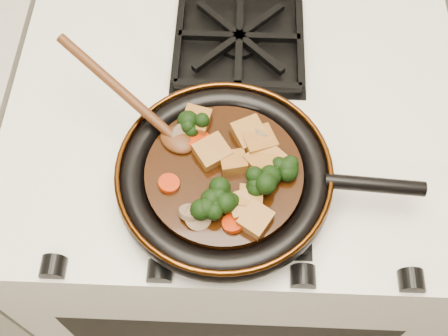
{
  "coord_description": "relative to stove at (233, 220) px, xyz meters",
  "views": [
    {
      "loc": [
        -0.0,
        1.16,
        1.66
      ],
      "look_at": [
        -0.02,
        1.54,
        0.97
      ],
      "focal_mm": 45.0,
      "sensor_mm": 36.0,
      "label": 1
    }
  ],
  "objects": [
    {
      "name": "mushroom_slice_1",
      "position": [
        -0.05,
        -0.22,
        0.52
      ],
      "size": [
        0.05,
        0.05,
        0.03
      ],
      "primitive_type": "cylinder",
      "rotation": [
        0.54,
        0.0,
        0.48
      ],
      "color": "brown",
      "rests_on": "braising_sauce"
    },
    {
      "name": "mushroom_slice_3",
      "position": [
        0.04,
        -0.09,
        0.52
      ],
      "size": [
        0.04,
        0.04,
        0.03
      ],
      "primitive_type": "cylinder",
      "rotation": [
        0.95,
        0.0,
        2.56
      ],
      "color": "brown",
      "rests_on": "braising_sauce"
    },
    {
      "name": "skillet",
      "position": [
        -0.01,
        -0.15,
        0.49
      ],
      "size": [
        0.44,
        0.32,
        0.05
      ],
      "rotation": [
        0.0,
        0.0,
        -0.06
      ],
      "color": "black",
      "rests_on": "burner_grate_front"
    },
    {
      "name": "carrot_coin_2",
      "position": [
        -0.05,
        -0.1,
        0.51
      ],
      "size": [
        0.03,
        0.03,
        0.02
      ],
      "primitive_type": "cylinder",
      "rotation": [
        -0.25,
        -0.14,
        0.0
      ],
      "color": "#AD2604",
      "rests_on": "braising_sauce"
    },
    {
      "name": "wooden_spoon",
      "position": [
        -0.13,
        -0.07,
        0.53
      ],
      "size": [
        0.13,
        0.1,
        0.23
      ],
      "rotation": [
        0.0,
        0.0,
        2.53
      ],
      "color": "#4B2610",
      "rests_on": "braising_sauce"
    },
    {
      "name": "broccoli_floret_5",
      "position": [
        -0.04,
        -0.2,
        0.52
      ],
      "size": [
        0.09,
        0.09,
        0.05
      ],
      "primitive_type": null,
      "rotation": [
        -0.06,
        -0.03,
        2.45
      ],
      "color": "black",
      "rests_on": "braising_sauce"
    },
    {
      "name": "tofu_cube_3",
      "position": [
        0.03,
        -0.1,
        0.52
      ],
      "size": [
        0.06,
        0.06,
        0.03
      ],
      "primitive_type": "cube",
      "rotation": [
        0.07,
        0.1,
        1.95
      ],
      "color": "#8E5A20",
      "rests_on": "braising_sauce"
    },
    {
      "name": "carrot_coin_1",
      "position": [
        -0.09,
        -0.17,
        0.51
      ],
      "size": [
        0.03,
        0.03,
        0.01
      ],
      "primitive_type": "cylinder",
      "rotation": [
        -0.07,
        0.16,
        0.0
      ],
      "color": "#AD2604",
      "rests_on": "braising_sauce"
    },
    {
      "name": "tofu_cube_0",
      "position": [
        -0.06,
        -0.07,
        0.52
      ],
      "size": [
        0.05,
        0.05,
        0.02
      ],
      "primitive_type": "cube",
      "rotation": [
        0.04,
        -0.06,
        2.92
      ],
      "color": "#8E5A20",
      "rests_on": "braising_sauce"
    },
    {
      "name": "broccoli_floret_0",
      "position": [
        -0.03,
        -0.21,
        0.52
      ],
      "size": [
        0.09,
        0.09,
        0.06
      ],
      "primitive_type": null,
      "rotation": [
        -0.19,
        -0.0,
        0.71
      ],
      "color": "black",
      "rests_on": "braising_sauce"
    },
    {
      "name": "stove",
      "position": [
        0.0,
        0.0,
        0.0
      ],
      "size": [
        0.76,
        0.6,
        0.9
      ],
      "primitive_type": "cube",
      "color": "silver",
      "rests_on": "ground"
    },
    {
      "name": "burner_grate_front",
      "position": [
        0.0,
        -0.14,
        0.46
      ],
      "size": [
        0.23,
        0.23,
        0.03
      ],
      "primitive_type": null,
      "color": "black",
      "rests_on": "stove"
    },
    {
      "name": "carrot_coin_3",
      "position": [
        -0.06,
        -0.1,
        0.51
      ],
      "size": [
        0.03,
        0.03,
        0.02
      ],
      "primitive_type": "cylinder",
      "rotation": [
        -0.1,
        0.19,
        0.0
      ],
      "color": "#AD2604",
      "rests_on": "braising_sauce"
    },
    {
      "name": "braising_sauce",
      "position": [
        -0.02,
        -0.15,
        0.5
      ],
      "size": [
        0.23,
        0.23,
        0.02
      ],
      "primitive_type": "cylinder",
      "color": "black",
      "rests_on": "skillet"
    },
    {
      "name": "tofu_cube_8",
      "position": [
        0.02,
        -0.09,
        0.52
      ],
      "size": [
        0.06,
        0.06,
        0.03
      ],
      "primitive_type": "cube",
      "rotation": [
        0.06,
        0.01,
        0.47
      ],
      "color": "#8E5A20",
      "rests_on": "braising_sauce"
    },
    {
      "name": "carrot_coin_0",
      "position": [
        0.0,
        -0.23,
        0.51
      ],
      "size": [
        0.03,
        0.03,
        0.02
      ],
      "primitive_type": "cylinder",
      "rotation": [
        -0.12,
        -0.18,
        0.0
      ],
      "color": "#AD2604",
      "rests_on": "braising_sauce"
    },
    {
      "name": "tofu_cube_9",
      "position": [
        0.02,
        -0.19,
        0.52
      ],
      "size": [
        0.03,
        0.04,
        0.02
      ],
      "primitive_type": "cube",
      "rotation": [
        0.07,
        0.05,
        1.54
      ],
      "color": "#8E5A20",
      "rests_on": "braising_sauce"
    },
    {
      "name": "tofu_cube_2",
      "position": [
        0.04,
        -0.13,
        0.52
      ],
      "size": [
        0.06,
        0.06,
        0.03
      ],
      "primitive_type": "cube",
      "rotation": [
        -0.06,
        -0.01,
        2.38
      ],
      "color": "#8E5A20",
      "rests_on": "braising_sauce"
    },
    {
      "name": "tofu_cube_4",
      "position": [
        -0.03,
        -0.12,
        0.52
      ],
      "size": [
        0.06,
        0.06,
        0.03
      ],
      "primitive_type": "cube",
      "rotation": [
        -0.01,
        -0.08,
        2.17
      ],
      "color": "#8E5A20",
      "rests_on": "braising_sauce"
    },
    {
      "name": "broccoli_floret_4",
      "position": [
        0.04,
        -0.17,
        0.52
      ],
      "size": [
        0.07,
        0.07,
        0.06
      ],
      "primitive_type": null,
      "rotation": [
        0.07,
        0.06,
        3.06
      ],
      "color": "black",
      "rests_on": "braising_sauce"
    },
    {
      "name": "tofu_cube_1",
      "position": [
        0.01,
        -0.2,
        0.52
      ],
      "size": [
        0.04,
        0.05,
        0.02
      ],
      "primitive_type": "cube",
      "rotation": [
        -0.02,
        -0.09,
        1.94
      ],
      "color": "#8E5A20",
      "rests_on": "braising_sauce"
    },
    {
      "name": "mushroom_slice_2",
      "position": [
        -0.08,
        -0.09,
        0.52
      ],
      "size": [
        0.05,
        0.05,
        0.03
      ],
      "primitive_type": "cylinder",
      "rotation": [
        0.66,
        0.0,
        0.61
      ],
      "color": "brown",
      "rests_on": "braising_sauce"
    },
    {
      "name": "broccoli_floret_3",
      "position": [
        -0.02,
        -0.19,
        0.52
      ],
      "size": [
        0.07,
        0.07,
        0.07
      ],
      "primitive_type": null,
      "rotation": [
        -0.15,
        -0.16,
        1.67
      ],
      "color": "black",
      "rests_on": "braising_sauce"
    },
    {
      "name": "broccoli_floret_1",
      "position": [
        -0.06,
        -0.07,
        0.52
      ],
      "size": [
        0.07,
        0.07,
        0.07
      ],
      "primitive_type": null,
      "rotation": [
        -0.24,
        0.18,
        1.47
      ],
      "color": "black",
      "rests_on": "braising_sauce"
    },
    {
      "name": "broccoli_floret_2",
      "position": [
        0.08,
        -0.14,
        0.52
      ],
      "size": [
        0.06,
        0.07,
        0.06
      ],
      "primitive_type": null,
      "rotation": [
        0.14,
        -0.0,
        3.11
      ],
      "color": "black",
      "rests_on": "braising_sauce"
    },
    {
      "name": "tofu_cube_6",
      "position": [
        0.03,
        -0.22,
        0.52
      ],
      "size": [
        0.05,
        0.06,
        0.03
      ],
      "primitive_type": "cube",
      "rotation": [
        0.08,
        -0.04,
        1.01
      ],
      "color": "#8E5A20",
      "rests_on": "braising_sauce"
    },
    {
      "name": "tofu_cube_5",
      "position": [
        0.04,
        -0.14,
        0.52
      ],
      "size": [
        0.06,
        0.07,
        0.03
      ],
      "primitive_type": "cube",
      "rotation": [
        -0.11,
        0.06,
        0.66
      ],
      "color": "#8E5A20",
      "rests_on": "braising_sauce"
    },
    {
      "name": "burner_grate_back",
      "position": [
        0.0,
        0.14,
        0.46
      ],
      "size": [
        0.23,
        0.23,
        0.03
      ],
      "primitive_type": null,
      "color": "black",
      "rests_on": "stove"
    },
    {
      "name": "mushroom_slice_0",
      "position": [
        -0.06,
        -0.22,
        0.52
      ],
      "size": [
        0.04,
        0.04,
        0.02
      ],
      "primitive_type": "cylinder",
      "rotation": [
        0.52,
        0.0,
        2.95
      ],
      "color": "brown",
      "rests_on": "braising_sauce"
    },
    {
      "name": "tofu_cube_7",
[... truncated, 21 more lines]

